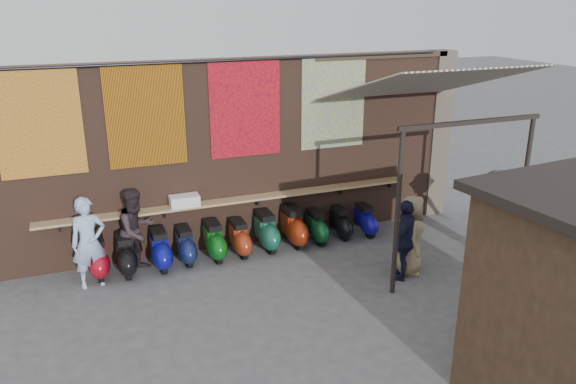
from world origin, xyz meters
The scene contains 33 objects.
ground centered at (0.00, 0.00, 0.00)m, with size 70.00×70.00×0.00m, color #474749.
brick_wall centered at (0.00, 2.70, 2.00)m, with size 10.00×0.40×4.00m, color brown.
pier_right centered at (5.20, 2.70, 2.00)m, with size 0.50×0.50×4.00m, color #4C4238.
eating_counter centered at (0.00, 2.33, 1.10)m, with size 8.00×0.32×0.05m, color #9E7A51.
shelf_box centered at (-1.09, 2.30, 1.24)m, with size 0.59×0.32×0.23m, color white.
tapestry_redgold centered at (-3.60, 2.48, 3.00)m, with size 1.50×0.02×2.00m, color maroon.
tapestry_sun centered at (-1.70, 2.48, 3.00)m, with size 1.50×0.02×2.00m, color orange.
tapestry_orange centered at (0.30, 2.48, 3.00)m, with size 1.50×0.02×2.00m, color red.
tapestry_multi centered at (2.30, 2.48, 3.00)m, with size 1.50×0.02×2.00m, color #2B4EA1.
hang_rail centered at (0.00, 2.47, 3.98)m, with size 0.06×0.06×9.50m, color black.
scooter_stool_0 centered at (-2.87, 2.04, 0.39)m, with size 0.37×0.82×0.77m, color #AD0D1E, non-canonical shape.
scooter_stool_1 centered at (-2.37, 1.96, 0.39)m, with size 0.37×0.83×0.79m, color black, non-canonical shape.
scooter_stool_2 centered at (-1.70, 1.97, 0.40)m, with size 0.38×0.83×0.79m, color #0D108A, non-canonical shape.
scooter_stool_3 centered at (-1.18, 2.04, 0.36)m, with size 0.35×0.77×0.73m, color #141E4B, non-canonical shape.
scooter_stool_4 centered at (-0.59, 2.00, 0.39)m, with size 0.37×0.82×0.78m, color #0C5816, non-canonical shape.
scooter_stool_5 centered at (-0.04, 1.99, 0.37)m, with size 0.35×0.77×0.73m, color #9F3015, non-canonical shape.
scooter_stool_6 centered at (0.57, 2.05, 0.41)m, with size 0.39×0.86×0.82m, color #165942, non-canonical shape.
scooter_stool_7 centered at (1.20, 2.04, 0.42)m, with size 0.40×0.89×0.85m, color maroon, non-canonical shape.
scooter_stool_8 centered at (1.72, 1.99, 0.35)m, with size 0.34×0.75×0.71m, color #0F4D25, non-canonical shape.
scooter_stool_9 centered at (2.34, 2.05, 0.34)m, with size 0.32×0.71×0.68m, color black, non-canonical shape.
scooter_stool_10 centered at (2.93, 1.97, 0.34)m, with size 0.33×0.73×0.69m, color #110C87, non-canonical shape.
diner_left centered at (-3.01, 1.71, 0.87)m, with size 0.64×0.42×1.74m, color #9CB7E3.
diner_right centered at (-2.11, 2.00, 0.86)m, with size 0.84×0.65×1.72m, color #292023.
shopper_navy centered at (2.59, -0.17, 0.80)m, with size 0.93×0.39×1.60m, color #161732.
shopper_grey centered at (4.87, 0.03, 0.94)m, with size 1.21×0.69×1.87m, color #4E4D51.
shopper_tan centered at (2.82, -0.02, 0.80)m, with size 0.79×0.51×1.61m, color #877355.
stall_sign centered at (2.79, -3.01, 2.10)m, with size 1.20×0.04×0.50m, color gold.
stall_shelf centered at (2.79, -3.01, 1.05)m, with size 2.21×0.10×0.06m, color #473321.
awning_canvas centered at (3.50, 0.90, 3.55)m, with size 3.20×3.40×0.03m, color beige.
awning_ledger centered at (3.50, 2.49, 3.95)m, with size 3.30×0.08×0.12m, color #33261C.
awning_header centered at (3.50, -0.60, 3.08)m, with size 3.00×0.08×0.08m, color black.
awning_post_left centered at (2.10, -0.60, 1.55)m, with size 0.09×0.09×3.10m, color black.
awning_post_right centered at (4.90, -0.60, 1.55)m, with size 0.09×0.09×3.10m, color black.
Camera 1 is at (-3.05, -8.45, 5.13)m, focal length 35.00 mm.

